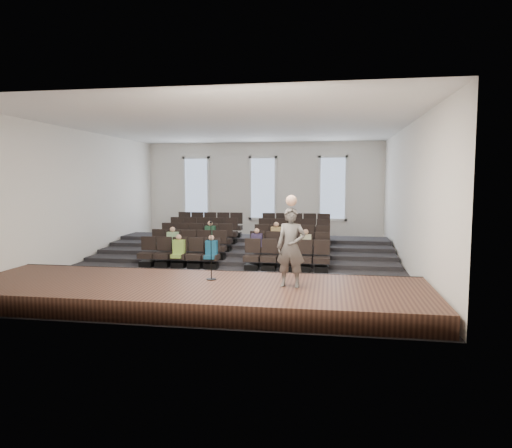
{
  "coord_description": "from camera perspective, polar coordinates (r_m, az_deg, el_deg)",
  "views": [
    {
      "loc": [
        3.37,
        -16.01,
        3.12
      ],
      "look_at": [
        0.69,
        0.5,
        1.5
      ],
      "focal_mm": 32.0,
      "sensor_mm": 36.0,
      "label": 1
    }
  ],
  "objects": [
    {
      "name": "ground",
      "position": [
        16.66,
        -2.65,
        -5.26
      ],
      "size": [
        14.0,
        14.0,
        0.0
      ],
      "primitive_type": "plane",
      "color": "black",
      "rests_on": "ground"
    },
    {
      "name": "windows",
      "position": [
        23.21,
        0.86,
        4.51
      ],
      "size": [
        8.44,
        0.1,
        3.24
      ],
      "color": "white",
      "rests_on": "wall_back"
    },
    {
      "name": "seating_rows",
      "position": [
        18.04,
        -1.65,
        -2.23
      ],
      "size": [
        6.8,
        4.7,
        1.67
      ],
      "color": "black",
      "rests_on": "ground"
    },
    {
      "name": "wall_right",
      "position": [
        16.24,
        18.62,
        3.06
      ],
      "size": [
        0.04,
        14.0,
        5.0
      ],
      "primitive_type": "cube",
      "color": "white",
      "rests_on": "ground"
    },
    {
      "name": "risers",
      "position": [
        19.69,
        -0.75,
        -3.0
      ],
      "size": [
        11.8,
        4.8,
        0.6
      ],
      "color": "black",
      "rests_on": "ground"
    },
    {
      "name": "wall_front",
      "position": [
        9.62,
        -11.33,
        1.73
      ],
      "size": [
        12.0,
        0.04,
        5.0
      ],
      "primitive_type": "cube",
      "color": "white",
      "rests_on": "ground"
    },
    {
      "name": "stage_lip",
      "position": [
        13.43,
        -5.59,
        -6.83
      ],
      "size": [
        11.8,
        0.06,
        0.52
      ],
      "primitive_type": "cube",
      "color": "black",
      "rests_on": "ground"
    },
    {
      "name": "mic_stand",
      "position": [
        12.08,
        -5.62,
        -4.78
      ],
      "size": [
        0.26,
        0.26,
        1.56
      ],
      "color": "black",
      "rests_on": "stage"
    },
    {
      "name": "ceiling",
      "position": [
        16.47,
        -2.73,
        12.12
      ],
      "size": [
        12.0,
        14.0,
        0.02
      ],
      "primitive_type": "cube",
      "color": "white",
      "rests_on": "ground"
    },
    {
      "name": "speaker",
      "position": [
        11.19,
        4.4,
        -2.93
      ],
      "size": [
        0.75,
        0.53,
        1.95
      ],
      "primitive_type": "imported",
      "rotation": [
        0.0,
        0.0,
        -0.09
      ],
      "color": "#52504E",
      "rests_on": "stage"
    },
    {
      "name": "stage",
      "position": [
        11.78,
        -7.81,
        -8.62
      ],
      "size": [
        11.8,
        3.6,
        0.5
      ],
      "primitive_type": "cube",
      "color": "#4E3021",
      "rests_on": "ground"
    },
    {
      "name": "audience",
      "position": [
        17.02,
        -3.25,
        -2.2
      ],
      "size": [
        5.45,
        2.64,
        1.1
      ],
      "color": "#8AB749",
      "rests_on": "seating_rows"
    },
    {
      "name": "wall_left",
      "position": [
        18.57,
        -21.21,
        3.25
      ],
      "size": [
        0.04,
        14.0,
        5.0
      ],
      "primitive_type": "cube",
      "color": "white",
      "rests_on": "ground"
    },
    {
      "name": "wall_back",
      "position": [
        23.28,
        0.88,
        4.02
      ],
      "size": [
        12.0,
        0.04,
        5.0
      ],
      "primitive_type": "cube",
      "color": "white",
      "rests_on": "ground"
    }
  ]
}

